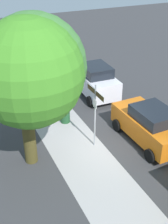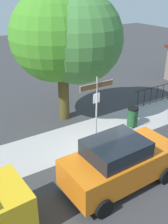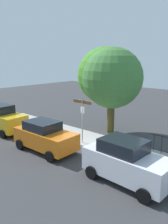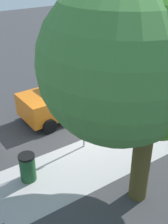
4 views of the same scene
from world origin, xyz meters
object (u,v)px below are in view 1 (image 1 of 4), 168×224
at_px(car_orange, 150,124).
at_px(trash_bin, 65,114).
at_px(shade_tree, 31,70).
at_px(car_white, 94,80).
at_px(street_sign, 95,104).

bearing_deg(car_orange, trash_bin, 40.78).
distance_m(shade_tree, trash_bin, 5.03).
bearing_deg(shade_tree, car_orange, -99.76).
bearing_deg(shade_tree, car_white, -47.00).
height_order(street_sign, car_white, street_sign).
distance_m(shade_tree, car_white, 7.76).
bearing_deg(car_orange, car_white, -0.12).
relative_size(street_sign, shade_tree, 0.49).
xyz_separation_m(car_orange, trash_bin, (3.36, 3.05, -0.44)).
distance_m(car_orange, trash_bin, 4.56).
height_order(street_sign, trash_bin, street_sign).
bearing_deg(street_sign, trash_bin, 10.95).
distance_m(car_orange, car_white, 5.71).
bearing_deg(car_white, car_orange, -176.78).
distance_m(street_sign, shade_tree, 3.43).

